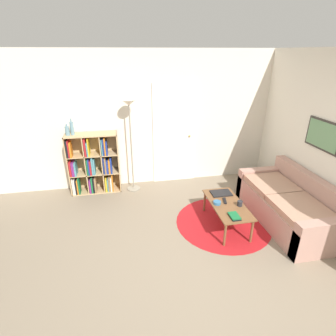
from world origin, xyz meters
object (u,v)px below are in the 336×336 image
floor_lamp (130,121)px  cup (240,203)px  laptop (221,193)px  bowl (217,203)px  bookshelf (93,165)px  coffee_table (227,206)px  bottle_middle (72,128)px  bottle_left (67,131)px  couch (291,205)px

floor_lamp → cup: 2.39m
laptop → bowl: size_ratio=2.84×
bookshelf → floor_lamp: bearing=-5.8°
bookshelf → coffee_table: 2.62m
laptop → bottle_middle: size_ratio=1.12×
bowl → bottle_middle: bearing=145.1°
laptop → bowl: bowl is taller
laptop → floor_lamp: bearing=139.4°
bookshelf → laptop: size_ratio=3.51×
floor_lamp → bottle_left: floor_lamp is taller
cup → bottle_left: bottle_left is taller
laptop → cup: bearing=-70.9°
bowl → bottle_middle: 2.84m
coffee_table → bottle_left: 3.04m
couch → cup: size_ratio=22.80×
bowl → cup: 0.34m
bookshelf → bowl: (1.93, -1.54, -0.12)m
couch → laptop: (-1.05, 0.36, 0.13)m
bookshelf → bottle_left: 0.80m
floor_lamp → bottle_middle: floor_lamp is taller
bookshelf → couch: size_ratio=0.63×
floor_lamp → bookshelf: bearing=174.2°
couch → bottle_middle: bearing=154.9°
bookshelf → cup: size_ratio=14.46×
bowl → cup: bearing=-19.4°
bookshelf → couch: (3.17, -1.61, -0.27)m
bookshelf → laptop: bookshelf is taller
bottle_middle → couch: bearing=-25.1°
bookshelf → couch: 3.56m
cup → bottle_left: bearing=147.9°
coffee_table → laptop: bearing=86.2°
couch → bottle_left: size_ratio=8.94×
cup → bottle_middle: (-2.54, 1.66, 0.85)m
floor_lamp → coffee_table: floor_lamp is taller
couch → coffee_table: 1.08m
bottle_left → couch: bearing=-24.3°
laptop → coffee_table: bearing=-93.8°
floor_lamp → coffee_table: (1.35, -1.49, -1.04)m
floor_lamp → laptop: size_ratio=5.33×
laptop → bookshelf: bearing=149.3°
floor_lamp → bottle_middle: size_ratio=5.96×
bookshelf → bowl: size_ratio=9.95×
floor_lamp → bottle_left: size_ratio=8.61×
floor_lamp → bowl: floor_lamp is taller
bowl → bookshelf: bearing=141.4°
cup → couch: bearing=2.8°
floor_lamp → bottle_left: bearing=176.9°
couch → bowl: size_ratio=15.69×
bookshelf → laptop: bearing=-30.7°
coffee_table → bowl: (-0.16, 0.02, 0.06)m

